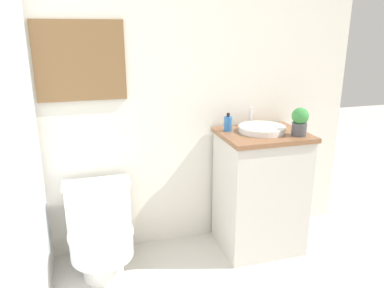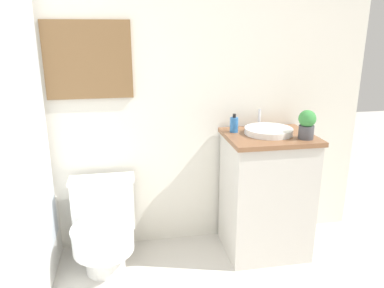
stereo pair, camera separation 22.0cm
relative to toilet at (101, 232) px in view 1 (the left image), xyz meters
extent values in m
cube|color=silver|center=(0.25, 0.28, 0.97)|extent=(3.33, 0.05, 2.50)
cube|color=brown|center=(-0.04, 0.25, 1.07)|extent=(0.55, 0.02, 0.49)
cube|color=silver|center=(-0.04, 0.24, 1.07)|extent=(0.52, 0.01, 0.46)
cube|color=silver|center=(-0.33, -0.50, 0.79)|extent=(0.01, 1.40, 1.76)
cylinder|color=white|center=(0.00, -0.05, -0.19)|extent=(0.26, 0.26, 0.18)
cylinder|color=white|center=(0.00, -0.10, -0.03)|extent=(0.39, 0.39, 0.14)
cylinder|color=white|center=(0.00, -0.10, 0.05)|extent=(0.40, 0.40, 0.02)
cube|color=white|center=(0.00, 0.13, 0.11)|extent=(0.41, 0.16, 0.34)
cube|color=white|center=(0.00, 0.13, 0.29)|extent=(0.43, 0.16, 0.02)
cube|color=beige|center=(1.12, 0.00, 0.13)|extent=(0.55, 0.46, 0.84)
cube|color=brown|center=(1.12, 0.00, 0.57)|extent=(0.58, 0.49, 0.03)
cylinder|color=white|center=(1.12, 0.02, 0.60)|extent=(0.32, 0.32, 0.04)
cylinder|color=silver|center=(1.12, 0.21, 0.65)|extent=(0.02, 0.02, 0.13)
cylinder|color=#2D6BB2|center=(0.90, 0.10, 0.63)|extent=(0.06, 0.06, 0.10)
cylinder|color=black|center=(0.90, 0.10, 0.70)|extent=(0.02, 0.02, 0.02)
cylinder|color=#4C4C51|center=(1.31, -0.13, 0.63)|extent=(0.10, 0.10, 0.09)
sphere|color=#3D8E42|center=(1.31, -0.13, 0.71)|extent=(0.11, 0.11, 0.11)
camera|label=1|loc=(-0.03, -2.22, 1.26)|focal=35.00mm
camera|label=2|loc=(0.18, -2.27, 1.26)|focal=35.00mm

